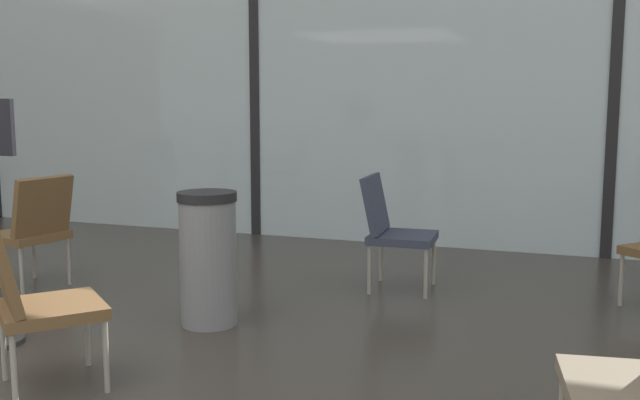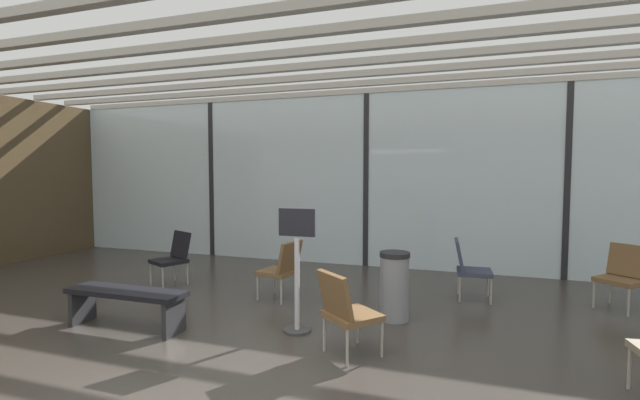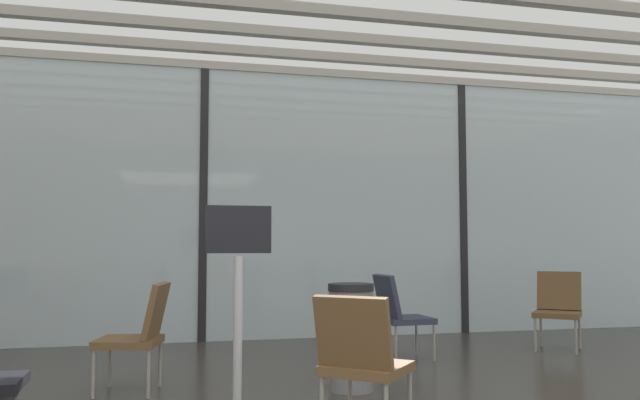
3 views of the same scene
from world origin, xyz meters
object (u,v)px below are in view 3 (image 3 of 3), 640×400
Objects in this scene: parked_airplane at (215,200)px; info_sign at (238,320)px; lounge_chair_0 at (361,355)px; lounge_chair_1 at (558,305)px; lounge_chair_5 at (140,330)px; trash_bin at (351,336)px; lounge_chair_4 at (398,311)px.

info_sign is (-0.61, -9.85, -1.49)m from parked_airplane.
lounge_chair_0 is at bearing -89.45° from parked_airplane.
lounge_chair_1 is 1.00× the size of lounge_chair_5.
lounge_chair_1 is 1.01× the size of trash_bin.
lounge_chair_0 is 1.28m from trash_bin.
parked_airplane reaches higher than lounge_chair_4.
lounge_chair_5 is (-1.27, -8.75, -1.68)m from parked_airplane.
lounge_chair_5 is at bearing 106.93° from lounge_chair_4.
parked_airplane is 9.00m from lounge_chair_5.
parked_airplane is 8.49m from lounge_chair_1.
lounge_chair_0 is (0.10, -10.32, -1.68)m from parked_airplane.
lounge_chair_4 is (1.28, -7.83, -1.68)m from parked_airplane.
lounge_chair_4 is at bearing 54.89° from trash_bin.
lounge_chair_1 is at bearing -66.86° from parked_airplane.
lounge_chair_1 and lounge_chair_4 have the same top height.
lounge_chair_5 is at bearing 120.90° from info_sign.
lounge_chair_0 and lounge_chair_5 have the same top height.
lounge_chair_5 is 1.71m from trash_bin.
lounge_chair_1 is 1.00× the size of lounge_chair_4.
info_sign is (-0.71, 0.47, 0.18)m from lounge_chair_0.
lounge_chair_4 is at bearing 121.67° from lounge_chair_5.
lounge_chair_1 is at bearing 115.37° from lounge_chair_5.
parked_airplane is 9.98m from info_sign.
lounge_chair_0 is 2.76m from lounge_chair_4.
lounge_chair_5 is at bearing 168.61° from trash_bin.
lounge_chair_4 is (-1.99, -0.17, 0.00)m from lounge_chair_1.
lounge_chair_0 reaches higher than trash_bin.
parked_airplane is 15.93× the size of lounge_chair_1.
trash_bin is 0.60× the size of info_sign.
parked_airplane is at bearing 153.74° from lounge_chair_1.
parked_airplane reaches higher than info_sign.
lounge_chair_1 is at bearing -99.31° from lounge_chair_0.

